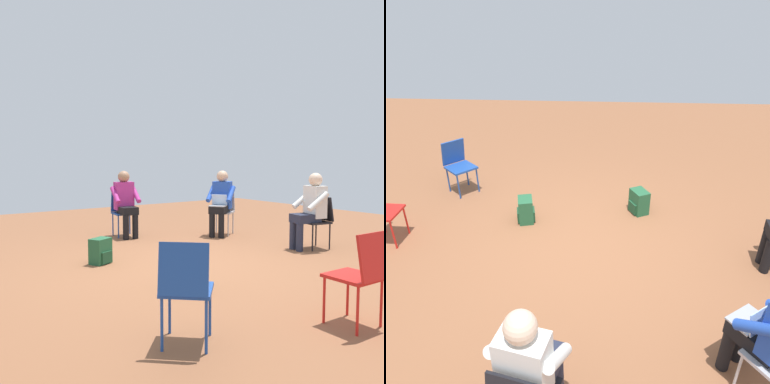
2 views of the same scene
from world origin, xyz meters
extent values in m
plane|color=brown|center=(0.00, 0.00, 0.00)|extent=(14.46, 14.46, 0.00)
cylinder|color=red|center=(-0.17, -2.35, 0.21)|extent=(0.02, 0.02, 0.42)
cylinder|color=red|center=(0.17, -2.36, 0.21)|extent=(0.02, 0.02, 0.42)
cylinder|color=#B7B7BC|center=(1.88, 1.41, 0.21)|extent=(0.02, 0.02, 0.42)
cylinder|color=#B7B7BC|center=(1.69, 1.69, 0.21)|extent=(0.02, 0.02, 0.42)
cube|color=#1E4799|center=(-1.41, -1.99, 0.43)|extent=(0.57, 0.57, 0.03)
cylinder|color=#1E4799|center=(-1.43, -1.75, 0.21)|extent=(0.02, 0.02, 0.42)
cylinder|color=#1E4799|center=(-1.17, -1.98, 0.21)|extent=(0.02, 0.02, 0.42)
cylinder|color=#1E4799|center=(-1.65, -2.00, 0.21)|extent=(0.02, 0.02, 0.42)
cylinder|color=#1E4799|center=(-1.40, -2.23, 0.21)|extent=(0.02, 0.02, 0.42)
cube|color=#1E4799|center=(-1.54, -2.13, 0.65)|extent=(0.34, 0.32, 0.40)
cylinder|color=black|center=(1.68, 1.37, 0.23)|extent=(0.11, 0.11, 0.45)
cylinder|color=black|center=(1.58, 1.52, 0.23)|extent=(0.11, 0.11, 0.45)
cube|color=black|center=(1.76, 1.54, 0.51)|extent=(0.52, 0.48, 0.14)
cylinder|color=blue|center=(1.95, 1.42, 0.80)|extent=(0.38, 0.30, 0.31)
cube|color=#9EA0A5|center=(1.67, 1.47, 0.59)|extent=(0.35, 0.37, 0.02)
cube|color=#B2D1F2|center=(1.76, 1.53, 0.70)|extent=(0.21, 0.28, 0.20)
cylinder|color=#23283D|center=(1.97, -0.24, 0.23)|extent=(0.11, 0.11, 0.45)
cylinder|color=#23283D|center=(2.01, -0.06, 0.23)|extent=(0.11, 0.11, 0.45)
cube|color=#23283D|center=(2.15, -0.19, 0.51)|extent=(0.48, 0.38, 0.14)
cube|color=silver|center=(2.34, -0.23, 0.77)|extent=(0.29, 0.38, 0.52)
sphere|color=beige|center=(2.34, -0.23, 1.13)|extent=(0.22, 0.22, 0.22)
cylinder|color=silver|center=(2.20, -0.40, 0.80)|extent=(0.41, 0.17, 0.31)
cylinder|color=silver|center=(2.28, -0.01, 0.80)|extent=(0.41, 0.17, 0.31)
cylinder|color=black|center=(0.34, 2.22, 0.23)|extent=(0.11, 0.11, 0.45)
cylinder|color=black|center=(0.16, 2.24, 0.23)|extent=(0.11, 0.11, 0.45)
cube|color=#235B38|center=(-0.59, -0.80, 0.18)|extent=(0.32, 0.26, 0.36)
cube|color=#1C492C|center=(-0.59, -0.80, 0.10)|extent=(0.25, 0.29, 0.16)
cube|color=#235B38|center=(-0.93, 0.84, 0.18)|extent=(0.34, 0.30, 0.36)
cube|color=#1C492C|center=(-0.93, 0.84, 0.10)|extent=(0.29, 0.31, 0.16)
camera|label=1|loc=(-3.30, -4.71, 1.47)|focal=40.00mm
camera|label=2|loc=(3.93, 0.22, 2.95)|focal=35.00mm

